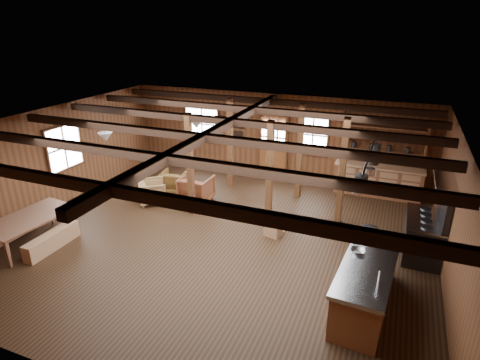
# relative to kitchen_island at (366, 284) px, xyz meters

# --- Properties ---
(room) EXTENTS (10.04, 9.04, 2.84)m
(room) POSITION_rel_kitchen_island_xyz_m (-3.60, 1.22, 0.92)
(room) COLOR black
(room) RESTS_ON ground
(ceiling_joists) EXTENTS (9.80, 8.82, 0.18)m
(ceiling_joists) POSITION_rel_kitchen_island_xyz_m (-3.60, 1.39, 2.20)
(ceiling_joists) COLOR black
(ceiling_joists) RESTS_ON ceiling
(timber_posts) EXTENTS (3.95, 2.35, 2.80)m
(timber_posts) POSITION_rel_kitchen_island_xyz_m (-3.08, 3.30, 0.92)
(timber_posts) COLOR #442C13
(timber_posts) RESTS_ON floor
(back_door) EXTENTS (1.02, 0.08, 2.15)m
(back_door) POSITION_rel_kitchen_island_xyz_m (-3.60, 5.67, 0.40)
(back_door) COLOR brown
(back_door) RESTS_ON floor
(window_back_left) EXTENTS (1.32, 0.06, 1.32)m
(window_back_left) POSITION_rel_kitchen_island_xyz_m (-6.20, 5.68, 1.12)
(window_back_left) COLOR white
(window_back_left) RESTS_ON wall_back
(window_back_right) EXTENTS (1.02, 0.06, 1.32)m
(window_back_right) POSITION_rel_kitchen_island_xyz_m (-2.30, 5.68, 1.12)
(window_back_right) COLOR white
(window_back_right) RESTS_ON wall_back
(window_left) EXTENTS (0.14, 1.24, 1.32)m
(window_left) POSITION_rel_kitchen_island_xyz_m (-8.56, 1.72, 1.12)
(window_left) COLOR white
(window_left) RESTS_ON wall_back
(notice_boards) EXTENTS (1.08, 0.03, 0.90)m
(notice_boards) POSITION_rel_kitchen_island_xyz_m (-5.10, 5.67, 1.16)
(notice_boards) COLOR beige
(notice_boards) RESTS_ON wall_back
(back_counter) EXTENTS (2.55, 0.60, 2.45)m
(back_counter) POSITION_rel_kitchen_island_xyz_m (-0.20, 5.42, 0.12)
(back_counter) COLOR brown
(back_counter) RESTS_ON floor
(pendant_lamps) EXTENTS (1.86, 2.36, 0.66)m
(pendant_lamps) POSITION_rel_kitchen_island_xyz_m (-5.85, 2.22, 1.77)
(pendant_lamps) COLOR #2D2D2F
(pendant_lamps) RESTS_ON ceiling
(pot_rack) EXTENTS (0.38, 3.00, 0.45)m
(pot_rack) POSITION_rel_kitchen_island_xyz_m (-0.28, 1.55, 1.79)
(pot_rack) COLOR #2D2D2F
(pot_rack) RESTS_ON ceiling
(kitchen_island) EXTENTS (1.06, 2.56, 1.20)m
(kitchen_island) POSITION_rel_kitchen_island_xyz_m (0.00, 0.00, 0.00)
(kitchen_island) COLOR brown
(kitchen_island) RESTS_ON floor
(step_stool) EXTENTS (0.51, 0.42, 0.39)m
(step_stool) POSITION_rel_kitchen_island_xyz_m (-2.36, 1.87, -0.28)
(step_stool) COLOR #936943
(step_stool) RESTS_ON floor
(commercial_range) EXTENTS (0.80, 1.55, 1.92)m
(commercial_range) POSITION_rel_kitchen_island_xyz_m (1.05, 2.32, 0.15)
(commercial_range) COLOR #2D2D2F
(commercial_range) RESTS_ON floor
(dining_table) EXTENTS (1.31, 2.09, 0.70)m
(dining_table) POSITION_rel_kitchen_island_xyz_m (-7.50, -0.62, -0.13)
(dining_table) COLOR brown
(dining_table) RESTS_ON floor
(bench_wall) EXTENTS (0.28, 1.49, 0.41)m
(bench_wall) POSITION_rel_kitchen_island_xyz_m (-8.25, -0.62, -0.27)
(bench_wall) COLOR #936943
(bench_wall) RESTS_ON floor
(bench_aisle) EXTENTS (0.27, 1.46, 0.40)m
(bench_aisle) POSITION_rel_kitchen_island_xyz_m (-6.94, -0.62, -0.28)
(bench_aisle) COLOR #936943
(bench_aisle) RESTS_ON floor
(armchair_a) EXTENTS (0.84, 0.87, 0.79)m
(armchair_a) POSITION_rel_kitchen_island_xyz_m (-5.03, 2.94, -0.08)
(armchair_a) COLOR brown
(armchair_a) RESTS_ON floor
(armchair_b) EXTENTS (0.84, 0.85, 0.68)m
(armchair_b) POSITION_rel_kitchen_island_xyz_m (-6.02, 3.35, -0.14)
(armchair_b) COLOR brown
(armchair_b) RESTS_ON floor
(armchair_c) EXTENTS (1.04, 1.03, 0.68)m
(armchair_c) POSITION_rel_kitchen_island_xyz_m (-6.20, 2.41, -0.14)
(armchair_c) COLOR olive
(armchair_c) RESTS_ON floor
(counter_pot) EXTENTS (0.31, 0.31, 0.18)m
(counter_pot) POSITION_rel_kitchen_island_xyz_m (-0.10, 1.00, 0.55)
(counter_pot) COLOR silver
(counter_pot) RESTS_ON kitchen_island
(bowl) EXTENTS (0.27, 0.27, 0.06)m
(bowl) POSITION_rel_kitchen_island_xyz_m (-0.23, 0.27, 0.49)
(bowl) COLOR silver
(bowl) RESTS_ON kitchen_island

